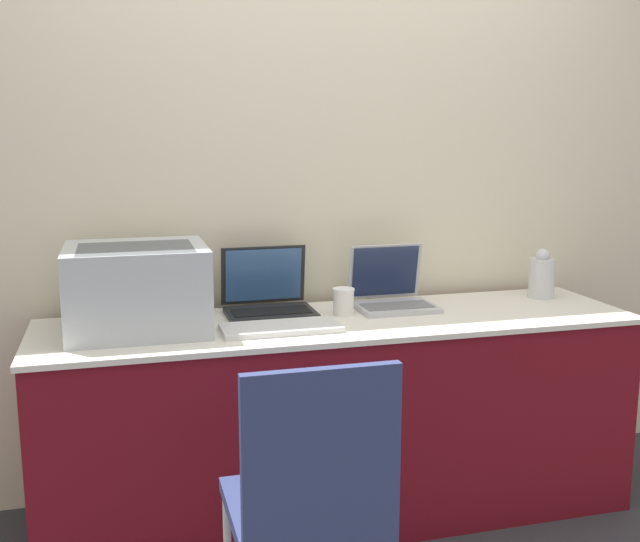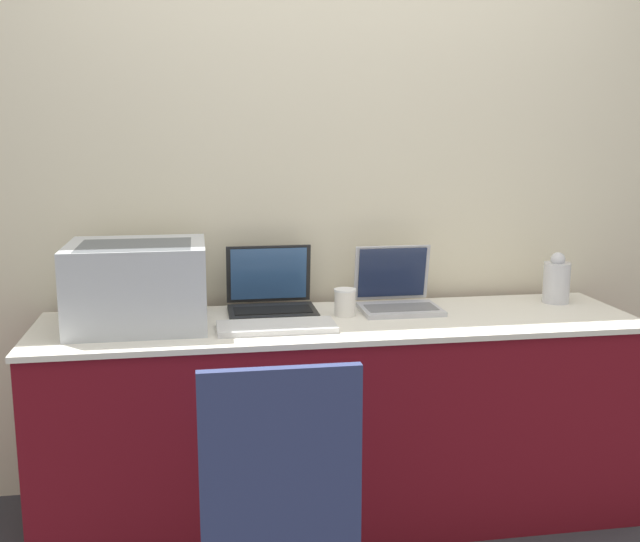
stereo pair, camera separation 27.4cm
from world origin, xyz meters
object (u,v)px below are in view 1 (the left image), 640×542
object	(u,v)px
printer	(137,285)
external_keyboard	(281,328)
coffee_cup	(343,302)
laptop_left	(268,299)
chair	(310,496)
laptop_right	(392,294)
metal_pitcher	(542,276)

from	to	relation	value
printer	external_keyboard	xyz separation A→B (m)	(0.48, -0.13, -0.15)
coffee_cup	external_keyboard	bearing A→B (deg)	-150.10
laptop_left	chair	distance (m)	1.03
printer	laptop_right	world-z (taller)	printer
metal_pitcher	printer	bearing A→B (deg)	-176.41
coffee_cup	metal_pitcher	bearing A→B (deg)	4.93
external_keyboard	metal_pitcher	xyz separation A→B (m)	(1.17, 0.24, 0.08)
external_keyboard	coffee_cup	world-z (taller)	coffee_cup
external_keyboard	metal_pitcher	size ratio (longest dim) A/B	2.01
printer	coffee_cup	size ratio (longest dim) A/B	4.64
printer	laptop_right	size ratio (longest dim) A/B	1.57
laptop_right	external_keyboard	world-z (taller)	laptop_right
laptop_right	external_keyboard	bearing A→B (deg)	-154.87
laptop_left	chair	size ratio (longest dim) A/B	0.37
laptop_left	chair	world-z (taller)	laptop_left
printer	laptop_left	world-z (taller)	printer
external_keyboard	metal_pitcher	bearing A→B (deg)	11.44
external_keyboard	coffee_cup	xyz separation A→B (m)	(0.28, 0.16, 0.04)
coffee_cup	printer	bearing A→B (deg)	-178.00
coffee_cup	chair	size ratio (longest dim) A/B	0.11
coffee_cup	chair	distance (m)	0.98
laptop_left	laptop_right	bearing A→B (deg)	-4.52
printer	laptop_left	bearing A→B (deg)	16.09
printer	external_keyboard	bearing A→B (deg)	-15.51
laptop_left	coffee_cup	xyz separation A→B (m)	(0.27, -0.11, -0.00)
laptop_left	metal_pitcher	world-z (taller)	laptop_left
printer	laptop_left	distance (m)	0.52
laptop_left	external_keyboard	xyz separation A→B (m)	(-0.01, -0.27, -0.04)
external_keyboard	coffee_cup	bearing A→B (deg)	29.90
laptop_left	chair	xyz separation A→B (m)	(-0.09, -0.98, -0.32)
external_keyboard	chair	distance (m)	0.76
printer	metal_pitcher	world-z (taller)	printer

